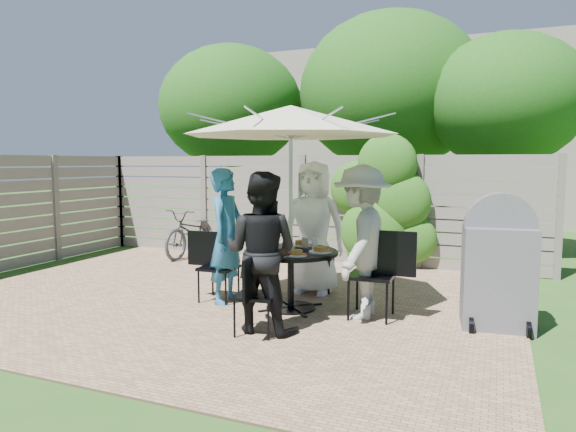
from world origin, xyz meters
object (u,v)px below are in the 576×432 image
at_px(glass_right, 315,244).
at_px(bbq_grill, 498,267).
at_px(plate_right, 320,250).
at_px(person_front, 261,253).
at_px(plate_front, 279,253).
at_px(chair_back, 316,269).
at_px(glass_back, 290,241).
at_px(glass_front, 291,248).
at_px(person_back, 314,228).
at_px(glass_left, 267,244).
at_px(person_left, 227,236).
at_px(chair_left, 218,281).
at_px(chair_right, 373,293).
at_px(umbrella, 291,121).
at_px(plate_back, 301,244).
at_px(person_right, 361,242).
at_px(coffee_cup, 305,243).
at_px(plate_left, 262,246).
at_px(chair_front, 256,311).
at_px(patio_table, 291,268).
at_px(plate_extra, 296,254).
at_px(bicycle, 195,232).
at_px(syrup_jug, 287,243).

bearing_deg(glass_right, bbq_grill, 2.91).
bearing_deg(plate_right, glass_right, 134.79).
relative_size(person_front, plate_front, 6.29).
bearing_deg(chair_back, glass_right, 9.03).
distance_m(glass_back, glass_front, 0.56).
xyz_separation_m(person_back, glass_left, (-0.24, -0.94, -0.09)).
bearing_deg(person_left, chair_left, 90.22).
distance_m(person_back, plate_right, 0.92).
distance_m(chair_right, glass_back, 1.20).
distance_m(umbrella, plate_back, 1.50).
bearing_deg(chair_back, person_right, 32.85).
xyz_separation_m(glass_left, coffee_cup, (0.35, 0.33, -0.01)).
bearing_deg(plate_left, coffee_cup, 26.61).
bearing_deg(coffee_cup, person_right, -15.72).
bearing_deg(glass_left, glass_front, -21.95).
xyz_separation_m(person_left, chair_front, (0.85, -0.95, -0.58)).
xyz_separation_m(person_front, chair_right, (0.95, 0.85, -0.52)).
relative_size(patio_table, chair_right, 1.11).
xyz_separation_m(plate_back, plate_right, (0.37, -0.35, 0.00)).
xyz_separation_m(chair_back, coffee_cup, (0.12, -0.74, 0.47)).
distance_m(patio_table, glass_left, 0.40).
bearing_deg(plate_extra, person_back, 100.10).
distance_m(person_front, plate_left, 0.91).
bearing_deg(person_right, chair_front, -40.67).
height_order(plate_left, plate_front, same).
xyz_separation_m(umbrella, glass_right, (0.26, 0.11, -1.41)).
distance_m(plate_right, plate_extra, 0.35).
bearing_deg(glass_left, chair_front, -72.02).
relative_size(plate_extra, glass_right, 1.71).
bearing_deg(umbrella, patio_table, -176.42).
relative_size(bicycle, bbq_grill, 1.20).
relative_size(umbrella, plate_right, 9.53).
height_order(plate_front, plate_extra, same).
xyz_separation_m(plate_left, bicycle, (-2.57, 2.55, -0.28)).
distance_m(patio_table, syrup_jug, 0.30).
xyz_separation_m(chair_back, glass_front, (0.13, -1.22, 0.48)).
height_order(glass_front, bicycle, bicycle).
distance_m(person_front, glass_left, 0.77).
relative_size(patio_table, bicycle, 0.65).
bearing_deg(bicycle, plate_right, -35.38).
xyz_separation_m(chair_back, plate_extra, (0.21, -1.26, 0.44)).
height_order(person_left, glass_left, person_left).
xyz_separation_m(chair_front, bbq_grill, (2.21, 1.17, 0.40)).
bearing_deg(chair_front, glass_front, -16.04).
height_order(glass_left, glass_right, same).
height_order(glass_back, syrup_jug, syrup_jug).
bearing_deg(glass_left, plate_extra, -22.88).
height_order(glass_back, bbq_grill, bbq_grill).
bearing_deg(glass_left, glass_right, 23.05).
bearing_deg(glass_front, glass_left, 158.05).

